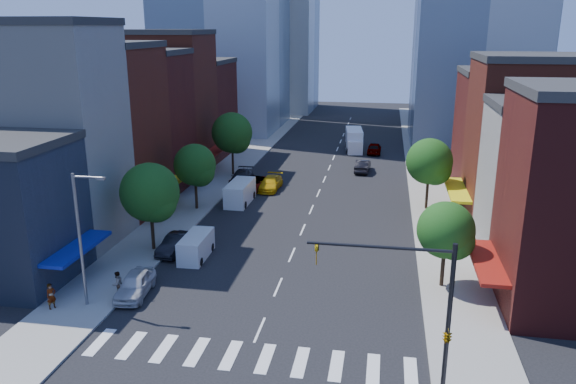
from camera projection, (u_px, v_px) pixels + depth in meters
name	position (u px, v px, depth m)	size (l,w,h in m)	color
ground	(260.00, 330.00, 34.45)	(220.00, 220.00, 0.00)	black
sidewalk_left	(234.00, 167.00, 74.29)	(5.00, 120.00, 0.15)	gray
sidewalk_right	(427.00, 175.00, 70.16)	(5.00, 120.00, 0.15)	gray
crosswalk	(248.00, 357.00, 31.61)	(19.00, 3.00, 0.01)	silver
bldg_left_1	(44.00, 138.00, 46.71)	(12.00, 8.00, 18.00)	#BAB5AC
bldg_left_2	(96.00, 132.00, 55.02)	(12.00, 9.00, 16.00)	#5B2115
bldg_left_3	(133.00, 123.00, 63.19)	(12.00, 8.00, 15.00)	#491312
bldg_left_4	(162.00, 104.00, 70.94)	(12.00, 9.00, 17.00)	#5B2115
bldg_left_5	(188.00, 109.00, 80.49)	(12.00, 10.00, 13.00)	#491312
bldg_right_1	(565.00, 186.00, 43.46)	(12.00, 8.00, 12.00)	#BAB5AC
bldg_right_2	(539.00, 144.00, 51.54)	(12.00, 10.00, 15.00)	#5B2115
bldg_right_3	(515.00, 135.00, 61.28)	(12.00, 10.00, 13.00)	#491312
traffic_signal	(437.00, 319.00, 27.38)	(7.24, 2.24, 8.00)	black
streetlight	(82.00, 232.00, 35.85)	(2.25, 0.25, 9.00)	slate
tree_left_near	(151.00, 195.00, 45.27)	(4.80, 4.80, 7.30)	black
tree_left_mid	(196.00, 167.00, 55.76)	(4.20, 4.20, 6.65)	black
tree_left_far	(233.00, 134.00, 68.79)	(5.00, 5.00, 7.75)	black
tree_right_near	(448.00, 233.00, 38.83)	(4.00, 4.00, 6.20)	black
tree_right_far	(431.00, 163.00, 55.65)	(4.60, 4.60, 7.20)	black
parked_car_front	(135.00, 284.00, 38.71)	(1.90, 4.73, 1.61)	#B7B8BC
parked_car_second	(176.00, 244.00, 46.10)	(1.60, 4.59, 1.51)	black
parked_car_third	(253.00, 184.00, 63.97)	(2.37, 5.15, 1.43)	#999999
parked_car_rear	(241.00, 177.00, 66.42)	(2.17, 5.34, 1.55)	black
cargo_van_near	(196.00, 247.00, 44.91)	(1.89, 4.51, 1.91)	silver
cargo_van_far	(240.00, 193.00, 58.88)	(2.25, 5.36, 2.27)	white
taxi	(270.00, 183.00, 63.95)	(2.10, 5.18, 1.50)	#E5AF0C
traffic_car_oncoming	(363.00, 166.00, 71.83)	(1.68, 4.83, 1.59)	black
traffic_car_far	(374.00, 148.00, 82.19)	(1.93, 4.80, 1.64)	#999999
box_truck	(354.00, 141.00, 84.23)	(3.09, 7.94, 3.11)	white
pedestrian_near	(51.00, 296.00, 36.53)	(0.64, 0.42, 1.75)	#999999
pedestrian_far	(117.00, 284.00, 38.25)	(0.86, 0.67, 1.77)	#999999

